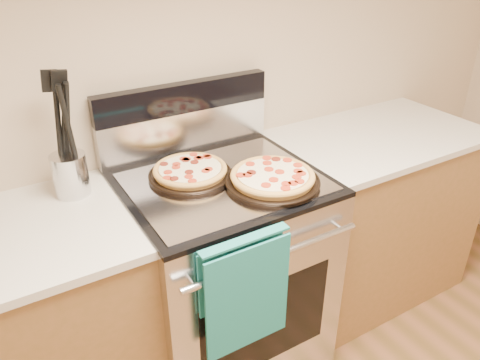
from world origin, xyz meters
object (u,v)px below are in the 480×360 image
pepperoni_pizza_front (273,178)px  utensil_crock (71,175)px  range_body (223,274)px  pepperoni_pizza_back (190,172)px

pepperoni_pizza_front → utensil_crock: size_ratio=2.25×
range_body → pepperoni_pizza_back: bearing=144.0°
range_body → pepperoni_pizza_front: bearing=-44.5°
pepperoni_pizza_back → pepperoni_pizza_front: 0.32m
pepperoni_pizza_back → range_body: bearing=-36.0°
utensil_crock → pepperoni_pizza_back: bearing=-17.2°
range_body → pepperoni_pizza_back: pepperoni_pizza_back is taller
range_body → utensil_crock: 0.77m
pepperoni_pizza_front → utensil_crock: 0.74m
pepperoni_pizza_front → pepperoni_pizza_back: bearing=138.7°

